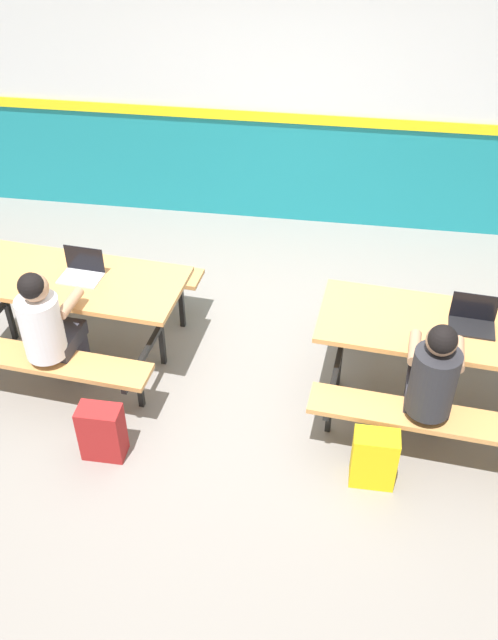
{
  "coord_description": "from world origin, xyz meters",
  "views": [
    {
      "loc": [
        0.62,
        -4.18,
        3.79
      ],
      "look_at": [
        0.0,
        -0.1,
        0.55
      ],
      "focal_mm": 38.55,
      "sensor_mm": 36.0,
      "label": 1
    }
  ],
  "objects_px": {
    "picnic_table_right": "(436,342)",
    "satchel_spare": "(102,432)",
    "student_nearer": "(48,325)",
    "student_further": "(432,379)",
    "laptop_silver": "(82,271)",
    "laptop_dark": "(472,320)",
    "picnic_table_left": "(78,295)",
    "backpack_dark": "(374,458)"
  },
  "relations": [
    {
      "from": "student_further",
      "to": "backpack_dark",
      "type": "xyz_separation_m",
      "value": [
        -0.32,
        -0.3,
        -0.49
      ]
    },
    {
      "from": "backpack_dark",
      "to": "laptop_dark",
      "type": "bearing_deg",
      "value": 54.63
    },
    {
      "from": "student_further",
      "to": "laptop_dark",
      "type": "relative_size",
      "value": 3.57
    },
    {
      "from": "student_nearer",
      "to": "satchel_spare",
      "type": "distance_m",
      "value": 0.87
    },
    {
      "from": "picnic_table_left",
      "to": "laptop_dark",
      "type": "distance_m",
      "value": 3.01
    },
    {
      "from": "picnic_table_right",
      "to": "satchel_spare",
      "type": "bearing_deg",
      "value": -158.48
    },
    {
      "from": "picnic_table_right",
      "to": "student_nearer",
      "type": "relative_size",
      "value": 1.47
    },
    {
      "from": "student_nearer",
      "to": "laptop_silver",
      "type": "height_order",
      "value": "student_nearer"
    },
    {
      "from": "backpack_dark",
      "to": "satchel_spare",
      "type": "xyz_separation_m",
      "value": [
        -1.88,
        -0.04,
        0.0
      ]
    },
    {
      "from": "student_nearer",
      "to": "satchel_spare",
      "type": "height_order",
      "value": "student_nearer"
    },
    {
      "from": "picnic_table_right",
      "to": "student_further",
      "type": "distance_m",
      "value": 0.57
    },
    {
      "from": "laptop_dark",
      "to": "picnic_table_right",
      "type": "bearing_deg",
      "value": -175.4
    },
    {
      "from": "picnic_table_right",
      "to": "picnic_table_left",
      "type": "bearing_deg",
      "value": 176.58
    },
    {
      "from": "picnic_table_right",
      "to": "student_further",
      "type": "bearing_deg",
      "value": -98.08
    },
    {
      "from": "student_nearer",
      "to": "satchel_spare",
      "type": "xyz_separation_m",
      "value": [
        0.51,
        -0.51,
        -0.49
      ]
    },
    {
      "from": "picnic_table_right",
      "to": "backpack_dark",
      "type": "height_order",
      "value": "picnic_table_right"
    },
    {
      "from": "student_nearer",
      "to": "student_further",
      "type": "distance_m",
      "value": 2.71
    },
    {
      "from": "student_nearer",
      "to": "student_further",
      "type": "xyz_separation_m",
      "value": [
        2.7,
        -0.16,
        0.0
      ]
    },
    {
      "from": "student_nearer",
      "to": "laptop_dark",
      "type": "height_order",
      "value": "student_nearer"
    },
    {
      "from": "picnic_table_left",
      "to": "student_nearer",
      "type": "xyz_separation_m",
      "value": [
        -0.0,
        -0.56,
        0.13
      ]
    },
    {
      "from": "student_nearer",
      "to": "laptop_dark",
      "type": "xyz_separation_m",
      "value": [
        3.0,
        0.41,
        0.08
      ]
    },
    {
      "from": "satchel_spare",
      "to": "backpack_dark",
      "type": "bearing_deg",
      "value": 1.28
    },
    {
      "from": "picnic_table_left",
      "to": "satchel_spare",
      "type": "xyz_separation_m",
      "value": [
        0.5,
        -1.06,
        -0.36
      ]
    },
    {
      "from": "picnic_table_left",
      "to": "backpack_dark",
      "type": "distance_m",
      "value": 2.61
    },
    {
      "from": "picnic_table_left",
      "to": "picnic_table_right",
      "type": "bearing_deg",
      "value": -3.42
    },
    {
      "from": "student_further",
      "to": "laptop_silver",
      "type": "xyz_separation_m",
      "value": [
        -2.65,
        0.75,
        0.08
      ]
    },
    {
      "from": "picnic_table_right",
      "to": "satchel_spare",
      "type": "xyz_separation_m",
      "value": [
        -2.28,
        -0.9,
        -0.36
      ]
    },
    {
      "from": "picnic_table_right",
      "to": "backpack_dark",
      "type": "distance_m",
      "value": 1.01
    },
    {
      "from": "picnic_table_left",
      "to": "backpack_dark",
      "type": "height_order",
      "value": "picnic_table_left"
    },
    {
      "from": "laptop_dark",
      "to": "student_further",
      "type": "bearing_deg",
      "value": -117.7
    },
    {
      "from": "student_further",
      "to": "laptop_dark",
      "type": "height_order",
      "value": "student_further"
    },
    {
      "from": "satchel_spare",
      "to": "student_nearer",
      "type": "bearing_deg",
      "value": 134.98
    },
    {
      "from": "student_nearer",
      "to": "backpack_dark",
      "type": "relative_size",
      "value": 2.74
    },
    {
      "from": "picnic_table_left",
      "to": "backpack_dark",
      "type": "xyz_separation_m",
      "value": [
        2.38,
        -1.02,
        -0.36
      ]
    },
    {
      "from": "backpack_dark",
      "to": "picnic_table_left",
      "type": "bearing_deg",
      "value": 156.75
    },
    {
      "from": "backpack_dark",
      "to": "satchel_spare",
      "type": "relative_size",
      "value": 1.0
    },
    {
      "from": "student_further",
      "to": "student_nearer",
      "type": "bearing_deg",
      "value": 176.63
    },
    {
      "from": "laptop_silver",
      "to": "satchel_spare",
      "type": "bearing_deg",
      "value": -67.84
    },
    {
      "from": "laptop_silver",
      "to": "laptop_dark",
      "type": "bearing_deg",
      "value": -3.52
    },
    {
      "from": "laptop_dark",
      "to": "satchel_spare",
      "type": "height_order",
      "value": "laptop_dark"
    },
    {
      "from": "picnic_table_left",
      "to": "laptop_silver",
      "type": "relative_size",
      "value": 5.25
    },
    {
      "from": "laptop_silver",
      "to": "satchel_spare",
      "type": "relative_size",
      "value": 0.77
    }
  ]
}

